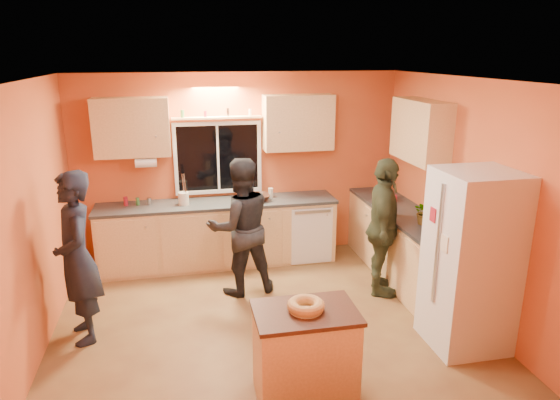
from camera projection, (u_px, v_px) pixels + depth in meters
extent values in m
plane|color=brown|center=(266.00, 322.00, 5.49)|extent=(4.50, 4.50, 0.00)
cube|color=#D96737|center=(240.00, 167.00, 6.99)|extent=(4.50, 0.04, 2.60)
cube|color=#D96737|center=(320.00, 301.00, 3.24)|extent=(4.50, 0.04, 2.60)
cube|color=#D96737|center=(29.00, 225.00, 4.67)|extent=(0.04, 4.00, 2.60)
cube|color=#D96737|center=(463.00, 197.00, 5.56)|extent=(0.04, 4.00, 2.60)
cube|color=white|center=(264.00, 80.00, 4.75)|extent=(4.50, 4.00, 0.02)
cube|color=black|center=(218.00, 158.00, 6.88)|extent=(1.10, 0.02, 0.90)
cube|color=white|center=(218.00, 158.00, 6.86)|extent=(1.20, 0.04, 1.00)
cube|color=tan|center=(132.00, 127.00, 6.38)|extent=(0.95, 0.33, 0.75)
cube|color=tan|center=(298.00, 122.00, 6.82)|extent=(0.95, 0.33, 0.75)
cube|color=tan|center=(420.00, 131.00, 6.10)|extent=(0.33, 1.00, 0.75)
cylinder|color=silver|center=(146.00, 163.00, 6.43)|extent=(0.27, 0.12, 0.12)
cube|color=tan|center=(219.00, 234.00, 6.89)|extent=(3.20, 0.60, 0.86)
cube|color=#282B2D|center=(218.00, 203.00, 6.76)|extent=(3.24, 0.62, 0.04)
cube|color=tan|center=(375.00, 223.00, 7.35)|extent=(0.60, 0.60, 0.86)
cube|color=#282B2D|center=(377.00, 194.00, 7.22)|extent=(0.62, 0.62, 0.04)
cube|color=tan|center=(412.00, 254.00, 6.22)|extent=(0.60, 1.80, 0.86)
cube|color=#282B2D|center=(415.00, 220.00, 6.09)|extent=(0.62, 1.84, 0.04)
cube|color=silver|center=(471.00, 261.00, 4.86)|extent=(0.72, 0.70, 1.80)
cube|color=tan|center=(305.00, 356.00, 4.20)|extent=(0.82, 0.55, 0.80)
cube|color=black|center=(306.00, 312.00, 4.08)|extent=(0.86, 0.59, 0.04)
torus|color=tan|center=(306.00, 306.00, 4.07)|extent=(0.31, 0.31, 0.09)
imported|color=black|center=(77.00, 258.00, 4.96)|extent=(0.59, 0.74, 1.77)
imported|color=black|center=(240.00, 227.00, 5.97)|extent=(0.91, 0.76, 1.68)
imported|color=#303823|center=(383.00, 228.00, 5.94)|extent=(0.75, 1.07, 1.69)
imported|color=black|center=(257.00, 197.00, 6.82)|extent=(0.38, 0.38, 0.08)
cylinder|color=beige|center=(184.00, 198.00, 6.62)|extent=(0.14, 0.14, 0.17)
imported|color=gray|center=(425.00, 212.00, 5.85)|extent=(0.30, 0.27, 0.30)
cube|color=maroon|center=(391.00, 198.00, 6.81)|extent=(0.19, 0.17, 0.07)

